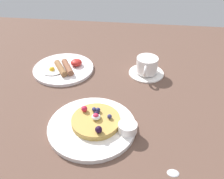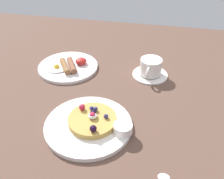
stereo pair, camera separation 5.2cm
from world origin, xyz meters
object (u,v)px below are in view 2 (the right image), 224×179
object	(u,v)px
breakfast_plate	(68,67)
coffee_cup	(151,66)
syrup_ramekin	(123,128)
pancake_plate	(88,125)
coffee_saucer	(150,74)

from	to	relation	value
breakfast_plate	coffee_cup	world-z (taller)	coffee_cup
breakfast_plate	coffee_cup	xyz separation A→B (m)	(0.31, 0.01, 0.03)
syrup_ramekin	coffee_cup	bearing A→B (deg)	81.42
pancake_plate	breakfast_plate	world-z (taller)	pancake_plate
syrup_ramekin	breakfast_plate	size ratio (longest dim) A/B	0.23
syrup_ramekin	breakfast_plate	bearing A→B (deg)	130.92
pancake_plate	syrup_ramekin	size ratio (longest dim) A/B	4.77
syrup_ramekin	coffee_saucer	bearing A→B (deg)	81.43
breakfast_plate	coffee_cup	size ratio (longest dim) A/B	2.09
pancake_plate	coffee_saucer	distance (m)	0.33
breakfast_plate	syrup_ramekin	bearing A→B (deg)	-49.08
breakfast_plate	coffee_saucer	xyz separation A→B (m)	(0.31, 0.01, -0.00)
coffee_saucer	coffee_cup	xyz separation A→B (m)	(-0.00, -0.00, 0.03)
syrup_ramekin	breakfast_plate	distance (m)	0.40
pancake_plate	breakfast_plate	xyz separation A→B (m)	(-0.16, 0.29, -0.00)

